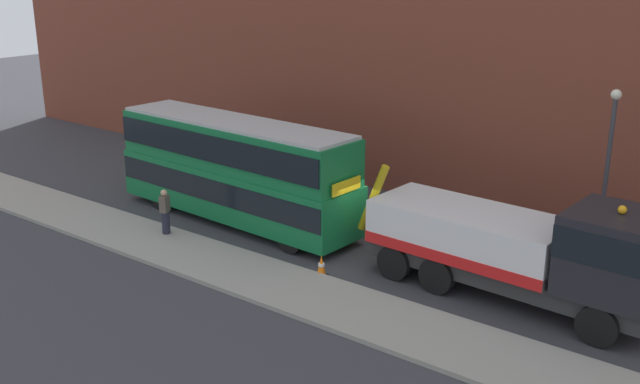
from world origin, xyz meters
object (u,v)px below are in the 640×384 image
(recovery_tow_truck, at_px, (522,247))
(double_decker_bus, at_px, (235,166))
(street_lamp, at_px, (608,158))
(traffic_cone_near_bus, at_px, (321,266))
(pedestrian_onlooker, at_px, (165,212))

(recovery_tow_truck, xyz_separation_m, double_decker_bus, (-11.75, 0.02, 0.47))
(street_lamp, bearing_deg, traffic_cone_near_bus, -131.16)
(double_decker_bus, bearing_deg, street_lamp, 25.98)
(recovery_tow_truck, height_order, double_decker_bus, double_decker_bus)
(pedestrian_onlooker, xyz_separation_m, traffic_cone_near_bus, (6.73, 0.73, -0.64))
(recovery_tow_truck, bearing_deg, traffic_cone_near_bus, -156.88)
(traffic_cone_near_bus, distance_m, street_lamp, 10.44)
(double_decker_bus, distance_m, pedestrian_onlooker, 3.28)
(pedestrian_onlooker, relative_size, street_lamp, 0.29)
(recovery_tow_truck, xyz_separation_m, street_lamp, (0.70, 5.34, 1.71))
(recovery_tow_truck, xyz_separation_m, traffic_cone_near_bus, (-5.86, -2.16, -1.42))
(recovery_tow_truck, distance_m, double_decker_bus, 11.76)
(recovery_tow_truck, distance_m, street_lamp, 5.65)
(traffic_cone_near_bus, bearing_deg, recovery_tow_truck, 20.25)
(double_decker_bus, relative_size, pedestrian_onlooker, 6.51)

